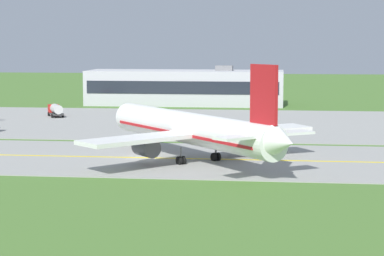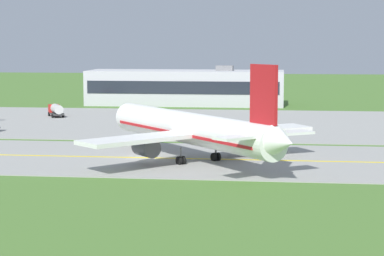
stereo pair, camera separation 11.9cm
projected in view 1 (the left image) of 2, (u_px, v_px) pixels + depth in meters
ground_plane at (141, 158)px, 94.89m from camera, size 500.00×500.00×0.00m
taxiway_strip at (141, 158)px, 94.88m from camera, size 240.00×28.00×0.10m
apron_pad at (237, 123)px, 135.06m from camera, size 140.00×52.00×0.10m
taxiway_centreline at (141, 158)px, 94.87m from camera, size 220.00×0.60×0.01m
airplane_lead at (192, 129)px, 91.97m from camera, size 29.47×33.01×12.70m
service_truck_baggage at (56, 110)px, 146.05m from camera, size 4.70×6.24×2.65m
terminal_building at (185, 88)px, 174.62m from camera, size 46.68×13.85×9.42m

